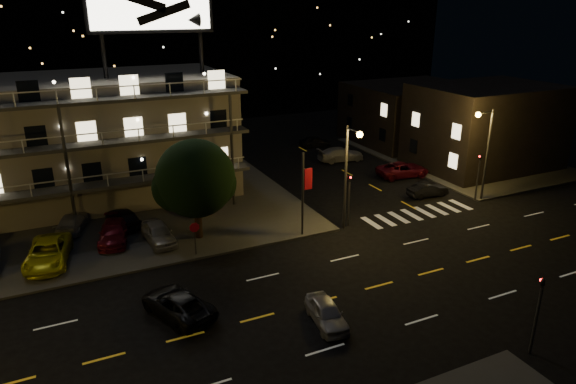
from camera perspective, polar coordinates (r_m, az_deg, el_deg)
name	(u,v)px	position (r m, az deg, el deg)	size (l,w,h in m)	color
ground	(290,309)	(29.57, 0.26, -12.89)	(140.00, 140.00, 0.00)	black
curb_nw	(19,222)	(45.41, -27.71, -3.00)	(44.00, 24.00, 0.15)	#3D3D3A
curb_ne	(453,156)	(60.92, 17.90, 3.86)	(16.00, 24.00, 0.15)	#3D3D3A
motel	(62,140)	(47.49, -23.80, 5.29)	(28.00, 13.80, 18.10)	gray
side_bldg_front	(485,127)	(57.19, 21.03, 6.80)	(14.06, 10.00, 8.50)	black
side_bldg_back	(411,113)	(65.98, 13.51, 8.54)	(14.06, 12.00, 7.00)	black
hill_backdrop	(68,35)	(91.38, -23.22, 15.71)	(120.00, 25.00, 24.00)	black
streetlight_nc	(349,168)	(37.58, 6.75, 2.71)	(0.44, 1.92, 8.00)	#2D2D30
streetlight_ne	(485,146)	(46.31, 21.06, 4.82)	(1.92, 0.44, 8.00)	#2D2D30
signal_nw	(349,195)	(39.05, 6.80, -0.33)	(0.20, 0.27, 4.60)	#2D2D30
signal_sw	(538,308)	(27.66, 26.05, -11.47)	(0.20, 0.27, 4.60)	#2D2D30
signal_ne	(478,172)	(46.98, 20.41, 2.06)	(0.27, 0.20, 4.60)	#2D2D30
banner_north	(304,192)	(36.84, 1.76, -0.03)	(0.83, 0.16, 6.40)	#2D2D30
stop_sign	(195,233)	(34.98, -10.32, -4.54)	(0.91, 0.11, 2.61)	#2D2D30
tree	(195,181)	(36.55, -10.32, 1.24)	(5.80, 5.59, 7.31)	black
lot_car_2	(48,253)	(37.13, -25.13, -6.13)	(2.47, 5.36, 1.49)	yellow
lot_car_3	(114,232)	(38.79, -18.79, -4.23)	(1.91, 4.70, 1.36)	#5F0D1A
lot_car_4	(158,233)	(37.64, -14.21, -4.44)	(1.70, 4.22, 1.44)	#9D9CA2
lot_car_7	(72,222)	(41.71, -22.84, -3.12)	(1.77, 4.36, 1.26)	#9D9CA2
lot_car_8	(123,217)	(41.08, -17.82, -2.71)	(1.66, 4.14, 1.41)	black
lot_car_9	(201,203)	(42.81, -9.62, -1.16)	(1.34, 3.86, 1.27)	#5F0D1A
side_car_0	(428,190)	(47.28, 15.25, 0.24)	(1.30, 3.71, 1.22)	black
side_car_1	(403,170)	(52.14, 12.64, 2.45)	(2.42, 5.24, 1.46)	#5F0D1A
side_car_2	(341,154)	(56.44, 5.87, 4.20)	(2.08, 5.11, 1.48)	#9D9CA2
side_car_3	(315,142)	(61.92, 3.04, 5.61)	(1.51, 3.76, 1.28)	black
road_car_east	(327,313)	(28.20, 4.32, -13.25)	(1.48, 3.69, 1.26)	#9D9CA2
road_car_west	(177,304)	(29.41, -12.19, -12.05)	(2.25, 4.89, 1.36)	black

